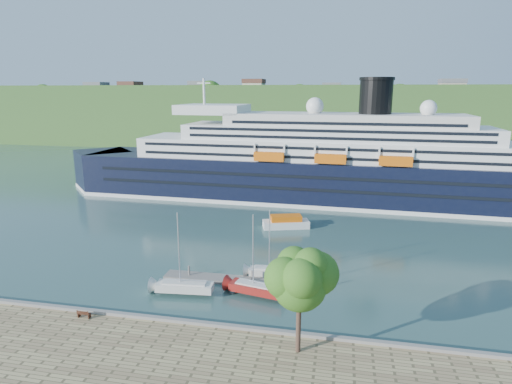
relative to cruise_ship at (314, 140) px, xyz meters
name	(u,v)px	position (x,y,z in m)	size (l,w,h in m)	color
ground	(172,330)	(-9.41, -52.59, -12.33)	(400.00, 400.00, 0.00)	#294845
far_hillside	(306,115)	(-9.41, 92.41, -0.33)	(400.00, 50.00, 24.00)	#325923
quay_coping	(171,320)	(-9.41, -52.79, -11.18)	(220.00, 0.50, 0.30)	slate
cruise_ship	(314,140)	(0.00, 0.00, 0.00)	(109.83, 15.99, 24.66)	black
park_bench	(84,313)	(-17.77, -53.79, -10.90)	(1.34, 0.55, 0.86)	#4D2616
promenade_tree	(299,296)	(2.85, -55.14, -6.35)	(6.01, 6.01, 9.96)	#255C18
floating_pontoon	(236,280)	(-5.93, -41.26, -12.14)	(17.56, 2.15, 0.39)	gray
sailboat_white_near	(183,257)	(-10.74, -45.54, -7.81)	(6.99, 1.94, 9.04)	silver
sailboat_red	(257,259)	(-2.76, -44.37, -7.87)	(6.91, 1.92, 8.93)	maroon
sailboat_white_far	(273,246)	(-1.84, -39.29, -8.27)	(6.29, 1.75, 8.12)	silver
tender_launch	(286,222)	(-2.86, -19.66, -11.28)	(7.64, 2.61, 2.11)	#DB600C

